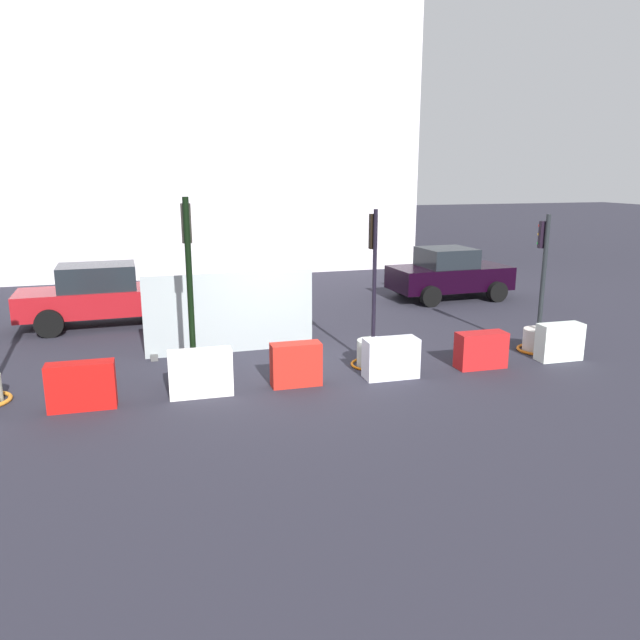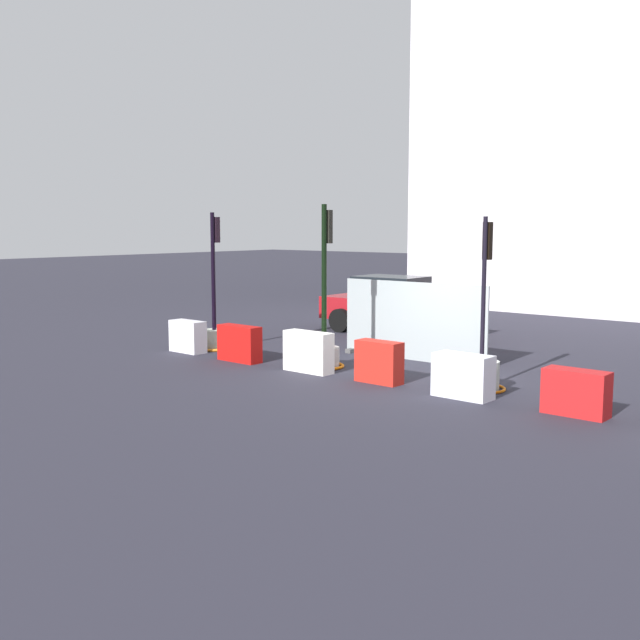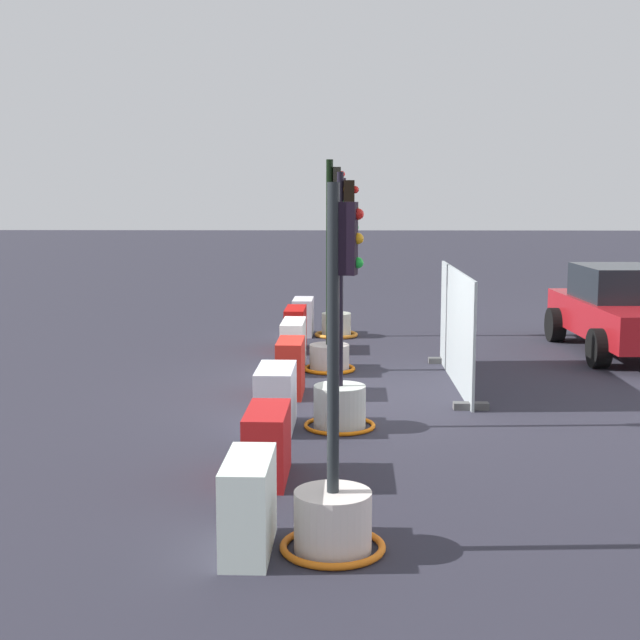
% 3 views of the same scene
% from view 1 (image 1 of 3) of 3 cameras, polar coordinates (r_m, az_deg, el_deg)
% --- Properties ---
extents(ground_plane, '(120.00, 120.00, 0.00)m').
position_cam_1_polar(ground_plane, '(12.68, -2.88, -4.84)').
color(ground_plane, '#282732').
extents(traffic_light_1, '(0.90, 0.90, 3.60)m').
position_cam_1_polar(traffic_light_1, '(11.95, -11.82, -3.24)').
color(traffic_light_1, '#B5A9A4').
rests_on(traffic_light_1, ground_plane).
extents(traffic_light_2, '(0.94, 0.94, 3.31)m').
position_cam_1_polar(traffic_light_2, '(12.97, 4.99, -2.30)').
color(traffic_light_2, beige).
rests_on(traffic_light_2, ground_plane).
extents(traffic_light_3, '(0.92, 0.92, 3.13)m').
position_cam_1_polar(traffic_light_3, '(14.85, 19.83, -1.01)').
color(traffic_light_3, silver).
rests_on(traffic_light_3, ground_plane).
extents(construction_barrier_1, '(1.15, 0.40, 0.84)m').
position_cam_1_polar(construction_barrier_1, '(11.38, -21.51, -5.79)').
color(construction_barrier_1, red).
rests_on(construction_barrier_1, ground_plane).
extents(construction_barrier_2, '(1.16, 0.40, 0.88)m').
position_cam_1_polar(construction_barrier_2, '(11.41, -11.16, -4.91)').
color(construction_barrier_2, white).
rests_on(construction_barrier_2, ground_plane).
extents(construction_barrier_3, '(0.98, 0.41, 0.85)m').
position_cam_1_polar(construction_barrier_3, '(11.74, -2.27, -4.19)').
color(construction_barrier_3, red).
rests_on(construction_barrier_3, ground_plane).
extents(construction_barrier_4, '(1.10, 0.50, 0.81)m').
position_cam_1_polar(construction_barrier_4, '(12.26, 6.68, -3.58)').
color(construction_barrier_4, silver).
rests_on(construction_barrier_4, ground_plane).
extents(construction_barrier_5, '(1.07, 0.46, 0.77)m').
position_cam_1_polar(construction_barrier_5, '(13.24, 14.89, -2.75)').
color(construction_barrier_5, red).
rests_on(construction_barrier_5, ground_plane).
extents(construction_barrier_6, '(1.01, 0.42, 0.82)m').
position_cam_1_polar(construction_barrier_6, '(14.32, 21.59, -1.92)').
color(construction_barrier_6, white).
rests_on(construction_barrier_6, ground_plane).
extents(car_red_compact, '(4.59, 2.10, 1.66)m').
position_cam_1_polar(car_red_compact, '(17.28, -19.54, 2.20)').
color(car_red_compact, maroon).
rests_on(car_red_compact, ground_plane).
extents(car_black_sedan, '(3.88, 2.28, 1.66)m').
position_cam_1_polar(car_black_sedan, '(20.27, 12.00, 4.26)').
color(car_black_sedan, black).
rests_on(car_black_sedan, ground_plane).
extents(building_main_facade, '(17.19, 9.17, 13.68)m').
position_cam_1_polar(building_main_facade, '(28.68, -10.78, 19.15)').
color(building_main_facade, silver).
rests_on(building_main_facade, ground_plane).
extents(site_fence_panel, '(3.85, 0.50, 1.84)m').
position_cam_1_polar(site_fence_panel, '(13.93, -8.42, 0.46)').
color(site_fence_panel, '#96A0A2').
rests_on(site_fence_panel, ground_plane).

